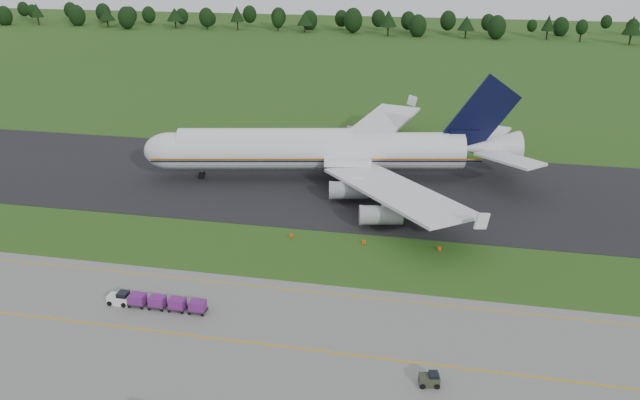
% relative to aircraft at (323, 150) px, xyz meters
% --- Properties ---
extents(ground, '(600.00, 600.00, 0.00)m').
position_rel_aircraft_xyz_m(ground, '(0.77, -30.85, -5.66)').
color(ground, '#264A16').
rests_on(ground, ground).
extents(taxiway, '(300.00, 40.00, 0.08)m').
position_rel_aircraft_xyz_m(taxiway, '(0.77, -2.85, -5.62)').
color(taxiway, black).
rests_on(taxiway, ground).
extents(apron_markings, '(300.00, 30.20, 0.01)m').
position_rel_aircraft_xyz_m(apron_markings, '(0.77, -57.83, -5.59)').
color(apron_markings, '#C9950B').
rests_on(apron_markings, apron).
extents(tree_line, '(527.81, 21.85, 11.90)m').
position_rel_aircraft_xyz_m(tree_line, '(-6.98, 191.56, 0.62)').
color(tree_line, black).
rests_on(tree_line, ground).
extents(aircraft, '(70.78, 67.44, 19.81)m').
position_rel_aircraft_xyz_m(aircraft, '(0.00, 0.00, 0.00)').
color(aircraft, white).
rests_on(aircraft, ground).
extents(baggage_train, '(12.69, 1.62, 1.56)m').
position_rel_aircraft_xyz_m(baggage_train, '(-11.59, -48.18, -4.77)').
color(baggage_train, silver).
rests_on(baggage_train, apron).
extents(utility_cart, '(2.24, 1.59, 1.13)m').
position_rel_aircraft_xyz_m(utility_cart, '(21.78, -56.19, -5.05)').
color(utility_cart, '#2D3223').
rests_on(utility_cart, apron).
extents(edge_markers, '(22.63, 0.30, 0.60)m').
position_rel_aircraft_xyz_m(edge_markers, '(11.16, -25.95, -5.38)').
color(edge_markers, '#DD5307').
rests_on(edge_markers, ground).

